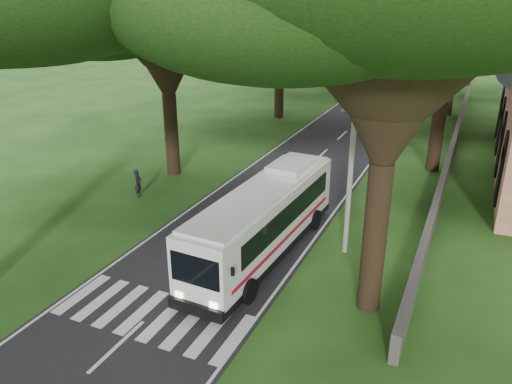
% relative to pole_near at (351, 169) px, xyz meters
% --- Properties ---
extents(ground, '(140.00, 140.00, 0.00)m').
position_rel_pole_near_xyz_m(ground, '(-5.50, -6.00, -4.18)').
color(ground, '#1B4012').
rests_on(ground, ground).
extents(road, '(8.00, 120.00, 0.04)m').
position_rel_pole_near_xyz_m(road, '(-5.50, 19.00, -4.17)').
color(road, black).
rests_on(road, ground).
extents(crosswalk, '(8.00, 3.00, 0.01)m').
position_rel_pole_near_xyz_m(crosswalk, '(-5.50, -8.00, -4.18)').
color(crosswalk, silver).
rests_on(crosswalk, ground).
extents(property_wall, '(0.35, 50.00, 1.20)m').
position_rel_pole_near_xyz_m(property_wall, '(3.50, 18.00, -3.58)').
color(property_wall, '#383533').
rests_on(property_wall, ground).
extents(pole_near, '(1.60, 0.24, 8.00)m').
position_rel_pole_near_xyz_m(pole_near, '(0.00, 0.00, 0.00)').
color(pole_near, gray).
rests_on(pole_near, ground).
extents(pole_mid, '(1.60, 0.24, 8.00)m').
position_rel_pole_near_xyz_m(pole_mid, '(0.00, 20.00, 0.00)').
color(pole_mid, gray).
rests_on(pole_mid, ground).
extents(pole_far, '(1.60, 0.24, 8.00)m').
position_rel_pole_near_xyz_m(pole_far, '(0.00, 40.00, 0.00)').
color(pole_far, gray).
rests_on(pole_far, ground).
extents(tree_l_mida, '(15.23, 15.23, 14.25)m').
position_rel_pole_near_xyz_m(tree_l_mida, '(-13.50, 6.00, 6.76)').
color(tree_l_mida, black).
rests_on(tree_l_mida, ground).
extents(tree_l_midb, '(14.42, 14.42, 13.93)m').
position_rel_pole_near_xyz_m(tree_l_midb, '(-13.00, 24.00, 6.59)').
color(tree_l_midb, black).
rests_on(tree_l_midb, ground).
extents(coach_bus, '(3.12, 11.59, 3.39)m').
position_rel_pole_near_xyz_m(coach_bus, '(-3.44, -1.76, -2.36)').
color(coach_bus, white).
rests_on(coach_bus, ground).
extents(distant_car_a, '(2.36, 4.34, 1.40)m').
position_rel_pole_near_xyz_m(distant_car_a, '(-6.30, 32.65, -3.45)').
color(distant_car_a, '#A0A1A5').
rests_on(distant_car_a, road).
extents(distant_car_b, '(2.10, 4.43, 1.40)m').
position_rel_pole_near_xyz_m(distant_car_b, '(-7.23, 48.56, -3.45)').
color(distant_car_b, navy).
rests_on(distant_car_b, road).
extents(pedestrian, '(0.60, 0.74, 1.75)m').
position_rel_pole_near_xyz_m(pedestrian, '(-13.12, 1.56, -3.31)').
color(pedestrian, black).
rests_on(pedestrian, ground).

